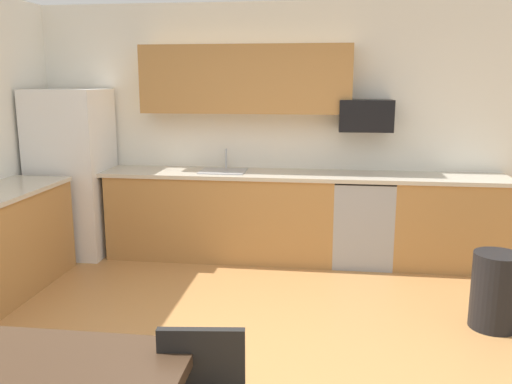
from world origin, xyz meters
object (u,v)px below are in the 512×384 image
Objects in this scene: trash_bin at (495,291)px; microwave at (366,115)px; oven_range at (362,220)px; refrigerator at (73,173)px.

microwave is at bearing 121.37° from trash_bin.
microwave is (0.00, 0.10, 1.08)m from oven_range.
refrigerator reaches higher than microwave.
oven_range is at bearing -90.00° from microwave.
refrigerator is at bearing -176.70° from microwave.
trash_bin is at bearing -18.40° from refrigerator.
microwave is at bearing 3.30° from refrigerator.
refrigerator is 1.98× the size of oven_range.
trash_bin is (0.93, -1.53, -1.24)m from microwave.
microwave is 2.18m from trash_bin.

